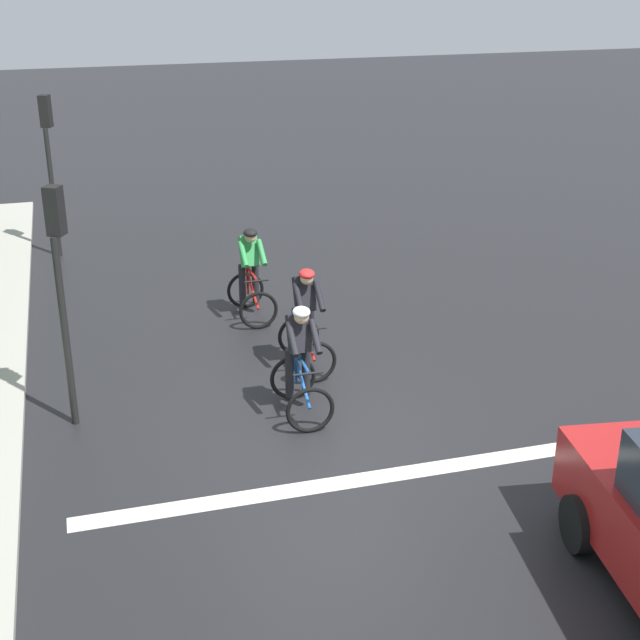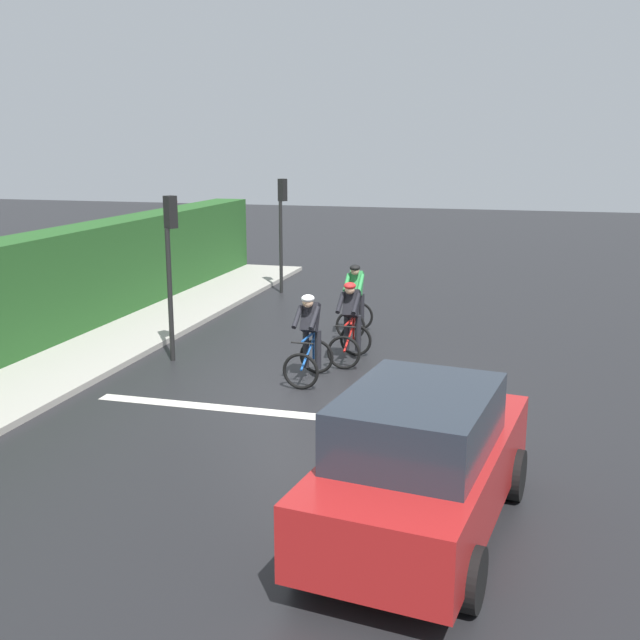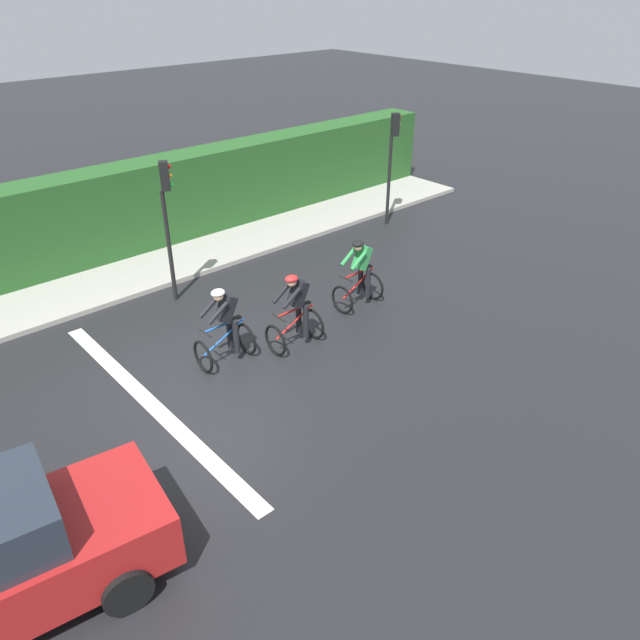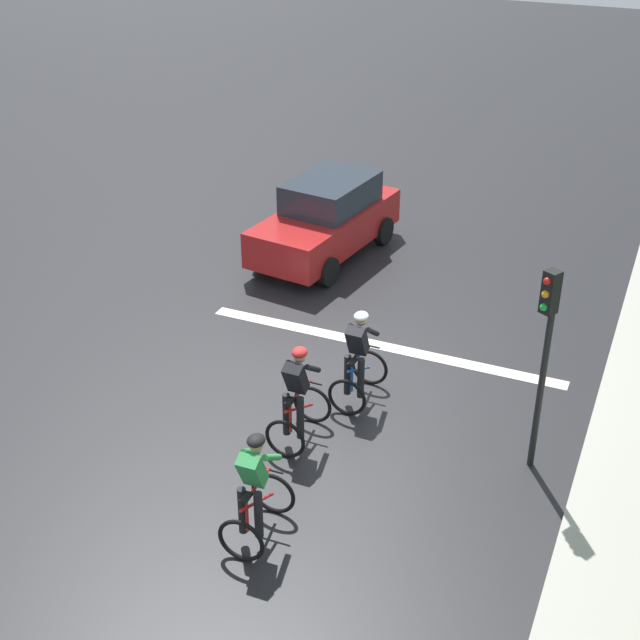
{
  "view_description": "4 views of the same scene",
  "coord_description": "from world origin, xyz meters",
  "px_view_note": "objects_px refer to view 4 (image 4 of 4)",
  "views": [
    {
      "loc": [
        -3.04,
        -10.35,
        6.21
      ],
      "look_at": [
        0.35,
        1.74,
        0.91
      ],
      "focal_mm": 50.91,
      "sensor_mm": 36.0,
      "label": 1
    },
    {
      "loc": [
        3.54,
        -12.59,
        4.35
      ],
      "look_at": [
        -0.31,
        1.62,
        0.94
      ],
      "focal_mm": 43.01,
      "sensor_mm": 36.0,
      "label": 2
    },
    {
      "loc": [
        8.76,
        -4.84,
        6.92
      ],
      "look_at": [
        0.85,
        2.15,
        0.85
      ],
      "focal_mm": 34.36,
      "sensor_mm": 36.0,
      "label": 3
    },
    {
      "loc": [
        -4.64,
        12.4,
        8.58
      ],
      "look_at": [
        0.59,
        0.3,
        1.21
      ],
      "focal_mm": 49.67,
      "sensor_mm": 36.0,
      "label": 4
    }
  ],
  "objects_px": {
    "cyclist_second": "(298,399)",
    "car_red": "(326,219)",
    "cyclist_mid": "(358,360)",
    "traffic_light_near_crossing": "(545,341)",
    "cyclist_lead": "(255,492)"
  },
  "relations": [
    {
      "from": "cyclist_second",
      "to": "car_red",
      "type": "height_order",
      "value": "car_red"
    },
    {
      "from": "cyclist_second",
      "to": "cyclist_mid",
      "type": "bearing_deg",
      "value": -107.58
    },
    {
      "from": "car_red",
      "to": "traffic_light_near_crossing",
      "type": "distance_m",
      "value": 8.4
    },
    {
      "from": "traffic_light_near_crossing",
      "to": "cyclist_second",
      "type": "bearing_deg",
      "value": 12.92
    },
    {
      "from": "cyclist_mid",
      "to": "car_red",
      "type": "distance_m",
      "value": 5.94
    },
    {
      "from": "cyclist_lead",
      "to": "cyclist_mid",
      "type": "height_order",
      "value": "same"
    },
    {
      "from": "cyclist_lead",
      "to": "car_red",
      "type": "height_order",
      "value": "car_red"
    },
    {
      "from": "cyclist_lead",
      "to": "cyclist_mid",
      "type": "distance_m",
      "value": 3.67
    },
    {
      "from": "cyclist_second",
      "to": "cyclist_mid",
      "type": "relative_size",
      "value": 1.0
    },
    {
      "from": "cyclist_lead",
      "to": "cyclist_second",
      "type": "xyz_separation_m",
      "value": [
        0.4,
        -2.24,
        0.0
      ]
    },
    {
      "from": "cyclist_mid",
      "to": "traffic_light_near_crossing",
      "type": "bearing_deg",
      "value": 168.37
    },
    {
      "from": "car_red",
      "to": "traffic_light_near_crossing",
      "type": "xyz_separation_m",
      "value": [
        -5.85,
        5.87,
        1.35
      ]
    },
    {
      "from": "car_red",
      "to": "traffic_light_near_crossing",
      "type": "bearing_deg",
      "value": 134.94
    },
    {
      "from": "cyclist_mid",
      "to": "car_red",
      "type": "bearing_deg",
      "value": -61.87
    },
    {
      "from": "cyclist_lead",
      "to": "cyclist_second",
      "type": "distance_m",
      "value": 2.27
    }
  ]
}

